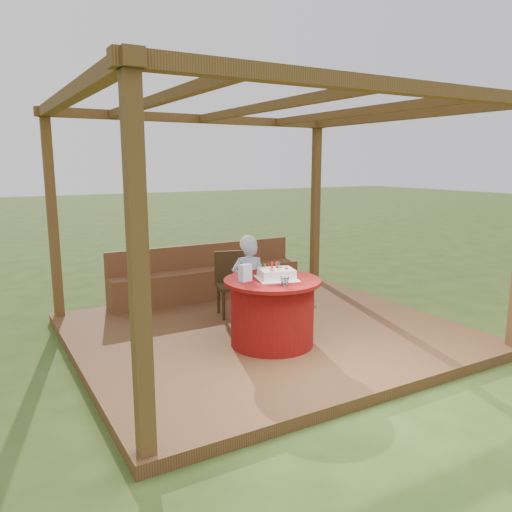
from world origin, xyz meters
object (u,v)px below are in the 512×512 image
Objects in this scene: table at (272,311)px; birthday_cake at (277,274)px; elderly_woman at (248,281)px; chair at (231,281)px; bench at (208,280)px; gift_bag at (245,273)px; drinking_glass at (285,281)px.

birthday_cake is at bearing -4.40° from table.
table is 0.93× the size of elderly_woman.
table is 1.27× the size of chair.
elderly_woman reaches higher than chair.
elderly_woman is at bearing -95.92° from bench.
gift_bag is at bearing -110.05° from chair.
elderly_woman is 6.27× the size of gift_bag.
chair is at bearing 57.30° from gift_bag.
chair is 1.62× the size of birthday_cake.
birthday_cake reaches higher than table.
birthday_cake reaches higher than bench.
table is 0.43m from birthday_cake.
birthday_cake is 5.22× the size of drinking_glass.
table is at bearing -26.52° from gift_bag.
drinking_glass is at bearing -95.73° from bench.
bench is 3.51× the size of chair.
table is 5.83× the size of gift_bag.
chair is at bearing 86.73° from birthday_cake.
chair is 0.63m from elderly_woman.
birthday_cake is at bearing -25.14° from gift_bag.
birthday_cake is at bearing -94.09° from bench.
elderly_woman is 11.59× the size of drinking_glass.
drinking_glass is at bearing -95.41° from elderly_woman.
drinking_glass is at bearing -97.46° from table.
bench is 2.76× the size of table.
birthday_cake is at bearing 72.97° from drinking_glass.
chair reaches higher than bench.
bench is 2.21m from table.
elderly_woman is 0.97m from drinking_glass.
elderly_woman reaches higher than table.
bench is at bearing 84.52° from table.
bench is 2.58m from drinking_glass.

